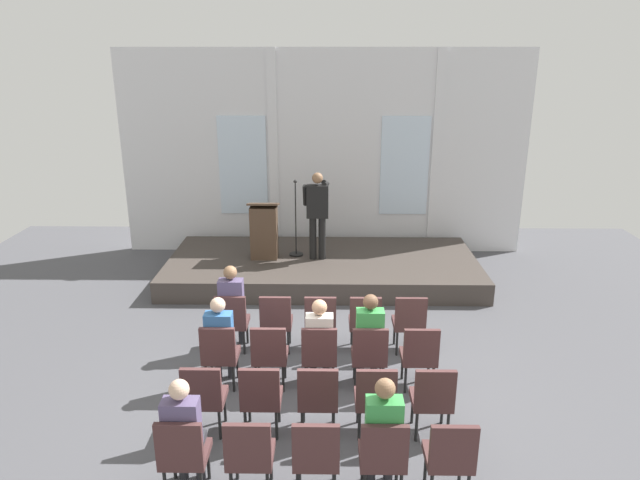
{
  "coord_description": "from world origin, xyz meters",
  "views": [
    {
      "loc": [
        0.11,
        -6.37,
        4.26
      ],
      "look_at": [
        -0.03,
        2.78,
        1.27
      ],
      "focal_mm": 31.74,
      "sensor_mm": 36.0,
      "label": 1
    }
  ],
  "objects_px": {
    "chair_r0_c4": "(409,320)",
    "chair_r2_c1": "(261,395)",
    "chair_r2_c3": "(375,396)",
    "audience_r3_c0": "(184,430)",
    "chair_r3_c2": "(316,453)",
    "chair_r3_c3": "(383,454)",
    "chair_r0_c0": "(232,319)",
    "speaker": "(317,209)",
    "chair_r1_c2": "(319,353)",
    "chair_r1_c3": "(369,353)",
    "chair_r1_c1": "(270,352)",
    "audience_r1_c2": "(319,338)",
    "audience_r1_c0": "(220,336)",
    "chair_r3_c0": "(183,452)",
    "chair_r1_c4": "(419,353)",
    "mic_stand": "(296,239)",
    "chair_r3_c1": "(249,452)",
    "chair_r0_c2": "(320,319)",
    "chair_r2_c0": "(204,395)",
    "audience_r0_c0": "(232,303)",
    "audience_r1_c3": "(369,336)",
    "chair_r2_c2": "(318,396)",
    "chair_r2_c4": "(433,397)",
    "chair_r1_c0": "(220,352)",
    "chair_r0_c1": "(276,319)",
    "chair_r0_c3": "(365,320)",
    "chair_r3_c4": "(450,454)",
    "lectern": "(264,231)"
  },
  "relations": [
    {
      "from": "chair_r0_c4",
      "to": "chair_r2_c1",
      "type": "relative_size",
      "value": 1.0
    },
    {
      "from": "speaker",
      "to": "chair_r3_c2",
      "type": "relative_size",
      "value": 1.85
    },
    {
      "from": "lectern",
      "to": "chair_r2_c3",
      "type": "height_order",
      "value": "lectern"
    },
    {
      "from": "audience_r1_c3",
      "to": "chair_r2_c1",
      "type": "height_order",
      "value": "audience_r1_c3"
    },
    {
      "from": "chair_r3_c3",
      "to": "chair_r3_c0",
      "type": "bearing_deg",
      "value": 180.0
    },
    {
      "from": "audience_r1_c0",
      "to": "chair_r2_c2",
      "type": "relative_size",
      "value": 1.37
    },
    {
      "from": "chair_r2_c3",
      "to": "audience_r3_c0",
      "type": "xyz_separation_m",
      "value": [
        -1.98,
        -0.91,
        0.19
      ]
    },
    {
      "from": "chair_r3_c0",
      "to": "chair_r3_c1",
      "type": "xyz_separation_m",
      "value": [
        0.66,
        0.0,
        0.0
      ]
    },
    {
      "from": "chair_r1_c0",
      "to": "chair_r2_c2",
      "type": "height_order",
      "value": "same"
    },
    {
      "from": "audience_r1_c0",
      "to": "chair_r3_c4",
      "type": "bearing_deg",
      "value": -38.02
    },
    {
      "from": "chair_r1_c3",
      "to": "chair_r0_c1",
      "type": "bearing_deg",
      "value": 143.12
    },
    {
      "from": "speaker",
      "to": "chair_r0_c4",
      "type": "relative_size",
      "value": 1.85
    },
    {
      "from": "chair_r0_c4",
      "to": "chair_r2_c0",
      "type": "distance_m",
      "value": 3.29
    },
    {
      "from": "chair_r3_c0",
      "to": "chair_r3_c2",
      "type": "xyz_separation_m",
      "value": [
        1.32,
        0.0,
        0.0
      ]
    },
    {
      "from": "chair_r0_c4",
      "to": "chair_r1_c3",
      "type": "xyz_separation_m",
      "value": [
        -0.66,
        -0.99,
        0.0
      ]
    },
    {
      "from": "audience_r0_c0",
      "to": "chair_r3_c1",
      "type": "xyz_separation_m",
      "value": [
        0.66,
        -3.04,
        -0.22
      ]
    },
    {
      "from": "chair_r2_c0",
      "to": "chair_r3_c0",
      "type": "height_order",
      "value": "same"
    },
    {
      "from": "mic_stand",
      "to": "chair_r3_c1",
      "type": "height_order",
      "value": "mic_stand"
    },
    {
      "from": "chair_r0_c3",
      "to": "chair_r3_c4",
      "type": "xyz_separation_m",
      "value": [
        0.66,
        -2.96,
        0.0
      ]
    },
    {
      "from": "chair_r3_c0",
      "to": "chair_r2_c0",
      "type": "bearing_deg",
      "value": 90.0
    },
    {
      "from": "chair_r1_c4",
      "to": "chair_r1_c2",
      "type": "bearing_deg",
      "value": 180.0
    },
    {
      "from": "audience_r1_c3",
      "to": "chair_r3_c2",
      "type": "bearing_deg",
      "value": -107.76
    },
    {
      "from": "chair_r2_c4",
      "to": "chair_r3_c0",
      "type": "height_order",
      "value": "same"
    },
    {
      "from": "chair_r2_c2",
      "to": "audience_r3_c0",
      "type": "xyz_separation_m",
      "value": [
        -1.32,
        -0.91,
        0.19
      ]
    },
    {
      "from": "chair_r0_c1",
      "to": "chair_r2_c4",
      "type": "height_order",
      "value": "same"
    },
    {
      "from": "audience_r3_c0",
      "to": "chair_r2_c3",
      "type": "bearing_deg",
      "value": 24.65
    },
    {
      "from": "chair_r0_c1",
      "to": "audience_r3_c0",
      "type": "distance_m",
      "value": 2.96
    },
    {
      "from": "chair_r1_c2",
      "to": "chair_r2_c0",
      "type": "bearing_deg",
      "value": -143.12
    },
    {
      "from": "audience_r0_c0",
      "to": "audience_r3_c0",
      "type": "xyz_separation_m",
      "value": [
        -0.0,
        -2.96,
        -0.02
      ]
    },
    {
      "from": "speaker",
      "to": "chair_r3_c1",
      "type": "bearing_deg",
      "value": -95.3
    },
    {
      "from": "chair_r0_c2",
      "to": "chair_r0_c4",
      "type": "xyz_separation_m",
      "value": [
        1.32,
        0.0,
        0.0
      ]
    },
    {
      "from": "chair_r3_c2",
      "to": "chair_r3_c3",
      "type": "distance_m",
      "value": 0.66
    },
    {
      "from": "chair_r1_c4",
      "to": "chair_r3_c0",
      "type": "distance_m",
      "value": 3.29
    },
    {
      "from": "mic_stand",
      "to": "audience_r3_c0",
      "type": "distance_m",
      "value": 6.14
    },
    {
      "from": "audience_r1_c0",
      "to": "chair_r3_c2",
      "type": "bearing_deg",
      "value": -57.4
    },
    {
      "from": "audience_r1_c2",
      "to": "chair_r1_c4",
      "type": "xyz_separation_m",
      "value": [
        1.32,
        -0.08,
        -0.17
      ]
    },
    {
      "from": "speaker",
      "to": "chair_r3_c0",
      "type": "bearing_deg",
      "value": -101.48
    },
    {
      "from": "chair_r0_c0",
      "to": "chair_r3_c2",
      "type": "distance_m",
      "value": 3.24
    },
    {
      "from": "audience_r1_c0",
      "to": "chair_r3_c0",
      "type": "xyz_separation_m",
      "value": [
        -0.0,
        -2.06,
        -0.18
      ]
    },
    {
      "from": "chair_r1_c4",
      "to": "chair_r2_c1",
      "type": "bearing_deg",
      "value": -153.42
    },
    {
      "from": "audience_r1_c3",
      "to": "chair_r2_c0",
      "type": "distance_m",
      "value": 2.26
    },
    {
      "from": "chair_r3_c1",
      "to": "chair_r0_c2",
      "type": "bearing_deg",
      "value": 77.48
    },
    {
      "from": "audience_r0_c0",
      "to": "chair_r2_c4",
      "type": "relative_size",
      "value": 1.44
    },
    {
      "from": "chair_r1_c1",
      "to": "audience_r1_c2",
      "type": "xyz_separation_m",
      "value": [
        0.66,
        0.08,
        0.17
      ]
    },
    {
      "from": "chair_r0_c3",
      "to": "chair_r1_c3",
      "type": "relative_size",
      "value": 1.0
    },
    {
      "from": "chair_r1_c2",
      "to": "chair_r1_c3",
      "type": "bearing_deg",
      "value": 0.0
    },
    {
      "from": "chair_r2_c3",
      "to": "chair_r3_c3",
      "type": "bearing_deg",
      "value": -90.0
    },
    {
      "from": "chair_r1_c4",
      "to": "chair_r0_c1",
      "type": "bearing_deg",
      "value": 153.42
    },
    {
      "from": "chair_r0_c0",
      "to": "chair_r2_c4",
      "type": "bearing_deg",
      "value": -36.88
    },
    {
      "from": "audience_r1_c0",
      "to": "mic_stand",
      "type": "bearing_deg",
      "value": 79.29
    }
  ]
}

